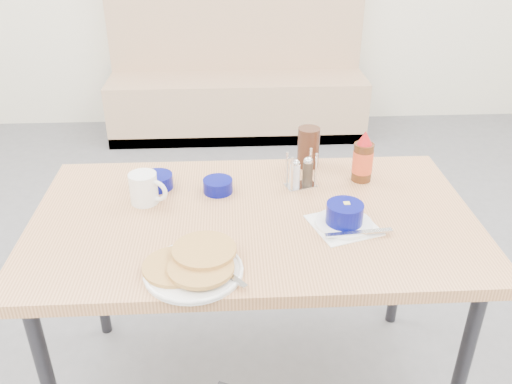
{
  "coord_description": "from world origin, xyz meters",
  "views": [
    {
      "loc": [
        -0.07,
        -1.21,
        1.66
      ],
      "look_at": [
        0.01,
        0.29,
        0.82
      ],
      "focal_mm": 38.0,
      "sensor_mm": 36.0,
      "label": 1
    }
  ],
  "objects_px": {
    "grits_setting": "(345,217)",
    "pancake_plate": "(194,266)",
    "coffee_mug": "(145,188)",
    "syrup_bottle": "(363,159)",
    "creamer_bowl": "(157,181)",
    "condiment_caddy": "(301,175)",
    "dining_table": "(254,231)",
    "booth_bench": "(237,87)",
    "amber_tumbler": "(308,147)",
    "butter_bowl": "(218,186)"
  },
  "relations": [
    {
      "from": "dining_table",
      "to": "condiment_caddy",
      "type": "bearing_deg",
      "value": 46.58
    },
    {
      "from": "pancake_plate",
      "to": "coffee_mug",
      "type": "bearing_deg",
      "value": 114.56
    },
    {
      "from": "coffee_mug",
      "to": "grits_setting",
      "type": "height_order",
      "value": "coffee_mug"
    },
    {
      "from": "amber_tumbler",
      "to": "syrup_bottle",
      "type": "height_order",
      "value": "syrup_bottle"
    },
    {
      "from": "dining_table",
      "to": "creamer_bowl",
      "type": "xyz_separation_m",
      "value": [
        -0.32,
        0.2,
        0.09
      ]
    },
    {
      "from": "grits_setting",
      "to": "amber_tumbler",
      "type": "xyz_separation_m",
      "value": [
        -0.05,
        0.42,
        0.04
      ]
    },
    {
      "from": "butter_bowl",
      "to": "booth_bench",
      "type": "bearing_deg",
      "value": 87.26
    },
    {
      "from": "grits_setting",
      "to": "creamer_bowl",
      "type": "xyz_separation_m",
      "value": [
        -0.6,
        0.28,
        -0.01
      ]
    },
    {
      "from": "dining_table",
      "to": "syrup_bottle",
      "type": "distance_m",
      "value": 0.47
    },
    {
      "from": "coffee_mug",
      "to": "creamer_bowl",
      "type": "xyz_separation_m",
      "value": [
        0.03,
        0.1,
        -0.03
      ]
    },
    {
      "from": "dining_table",
      "to": "booth_bench",
      "type": "bearing_deg",
      "value": 90.0
    },
    {
      "from": "booth_bench",
      "to": "dining_table",
      "type": "relative_size",
      "value": 1.36
    },
    {
      "from": "dining_table",
      "to": "grits_setting",
      "type": "height_order",
      "value": "grits_setting"
    },
    {
      "from": "booth_bench",
      "to": "condiment_caddy",
      "type": "bearing_deg",
      "value": -85.8
    },
    {
      "from": "coffee_mug",
      "to": "booth_bench",
      "type": "bearing_deg",
      "value": 81.82
    },
    {
      "from": "dining_table",
      "to": "creamer_bowl",
      "type": "distance_m",
      "value": 0.39
    },
    {
      "from": "coffee_mug",
      "to": "condiment_caddy",
      "type": "xyz_separation_m",
      "value": [
        0.52,
        0.08,
        -0.01
      ]
    },
    {
      "from": "coffee_mug",
      "to": "syrup_bottle",
      "type": "height_order",
      "value": "syrup_bottle"
    },
    {
      "from": "coffee_mug",
      "to": "butter_bowl",
      "type": "bearing_deg",
      "value": 14.21
    },
    {
      "from": "dining_table",
      "to": "butter_bowl",
      "type": "height_order",
      "value": "butter_bowl"
    },
    {
      "from": "dining_table",
      "to": "pancake_plate",
      "type": "xyz_separation_m",
      "value": [
        -0.18,
        -0.28,
        0.08
      ]
    },
    {
      "from": "syrup_bottle",
      "to": "grits_setting",
      "type": "bearing_deg",
      "value": -111.93
    },
    {
      "from": "coffee_mug",
      "to": "syrup_bottle",
      "type": "distance_m",
      "value": 0.75
    },
    {
      "from": "booth_bench",
      "to": "coffee_mug",
      "type": "relative_size",
      "value": 14.73
    },
    {
      "from": "coffee_mug",
      "to": "butter_bowl",
      "type": "height_order",
      "value": "coffee_mug"
    },
    {
      "from": "dining_table",
      "to": "pancake_plate",
      "type": "distance_m",
      "value": 0.34
    },
    {
      "from": "dining_table",
      "to": "syrup_bottle",
      "type": "height_order",
      "value": "syrup_bottle"
    },
    {
      "from": "grits_setting",
      "to": "butter_bowl",
      "type": "xyz_separation_m",
      "value": [
        -0.39,
        0.24,
        -0.01
      ]
    },
    {
      "from": "grits_setting",
      "to": "pancake_plate",
      "type": "bearing_deg",
      "value": -155.47
    },
    {
      "from": "grits_setting",
      "to": "syrup_bottle",
      "type": "relative_size",
      "value": 1.35
    },
    {
      "from": "creamer_bowl",
      "to": "butter_bowl",
      "type": "distance_m",
      "value": 0.21
    },
    {
      "from": "grits_setting",
      "to": "syrup_bottle",
      "type": "xyz_separation_m",
      "value": [
        0.12,
        0.3,
        0.05
      ]
    },
    {
      "from": "dining_table",
      "to": "pancake_plate",
      "type": "relative_size",
      "value": 4.98
    },
    {
      "from": "pancake_plate",
      "to": "creamer_bowl",
      "type": "height_order",
      "value": "creamer_bowl"
    },
    {
      "from": "dining_table",
      "to": "syrup_bottle",
      "type": "xyz_separation_m",
      "value": [
        0.39,
        0.22,
        0.14
      ]
    },
    {
      "from": "creamer_bowl",
      "to": "condiment_caddy",
      "type": "relative_size",
      "value": 0.86
    },
    {
      "from": "grits_setting",
      "to": "creamer_bowl",
      "type": "distance_m",
      "value": 0.66
    },
    {
      "from": "creamer_bowl",
      "to": "amber_tumbler",
      "type": "xyz_separation_m",
      "value": [
        0.54,
        0.14,
        0.05
      ]
    },
    {
      "from": "creamer_bowl",
      "to": "booth_bench",
      "type": "bearing_deg",
      "value": 82.11
    },
    {
      "from": "dining_table",
      "to": "syrup_bottle",
      "type": "relative_size",
      "value": 7.52
    },
    {
      "from": "butter_bowl",
      "to": "amber_tumbler",
      "type": "bearing_deg",
      "value": 28.66
    },
    {
      "from": "coffee_mug",
      "to": "grits_setting",
      "type": "xyz_separation_m",
      "value": [
        0.62,
        -0.18,
        -0.02
      ]
    },
    {
      "from": "butter_bowl",
      "to": "condiment_caddy",
      "type": "xyz_separation_m",
      "value": [
        0.29,
        0.02,
        0.02
      ]
    },
    {
      "from": "syrup_bottle",
      "to": "pancake_plate",
      "type": "bearing_deg",
      "value": -138.55
    },
    {
      "from": "dining_table",
      "to": "grits_setting",
      "type": "bearing_deg",
      "value": -16.07
    },
    {
      "from": "creamer_bowl",
      "to": "condiment_caddy",
      "type": "bearing_deg",
      "value": -1.97
    },
    {
      "from": "butter_bowl",
      "to": "amber_tumbler",
      "type": "relative_size",
      "value": 0.67
    },
    {
      "from": "booth_bench",
      "to": "coffee_mug",
      "type": "bearing_deg",
      "value": -98.18
    },
    {
      "from": "amber_tumbler",
      "to": "syrup_bottle",
      "type": "distance_m",
      "value": 0.21
    },
    {
      "from": "pancake_plate",
      "to": "butter_bowl",
      "type": "relative_size",
      "value": 2.79
    }
  ]
}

